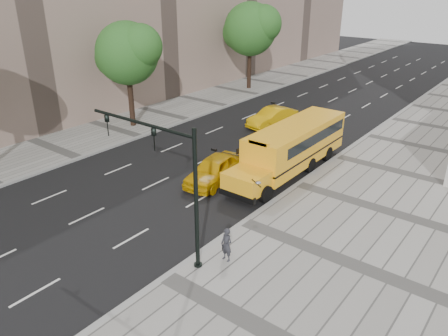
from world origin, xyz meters
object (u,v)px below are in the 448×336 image
Objects in this scene: traffic_signal at (170,174)px; school_bus at (294,144)px; taxi_near at (214,170)px; pedestrian at (227,245)px; tree_c at (251,29)px; taxi_far at (272,117)px; tree_b at (128,53)px.

school_bus is at bearing 93.36° from traffic_signal.
pedestrian is at bearing -54.84° from taxi_near.
school_bus is 11.08m from pedestrian.
tree_c reaches higher than taxi_near.
taxi_far is (-5.83, 6.84, -0.98)m from school_bus.
tree_c is (0.01, 16.96, 0.42)m from tree_b.
traffic_signal reaches higher than taxi_near.
taxi_near is (-2.84, -4.57, -0.94)m from school_bus.
taxi_near is 8.66m from traffic_signal.
tree_b is 16.96m from tree_c.
taxi_far is (-3.00, 11.41, -0.03)m from taxi_near.
tree_b is 12.76m from taxi_far.
traffic_signal is at bearing -36.10° from tree_b.
tree_c is 1.45× the size of traffic_signal.
tree_b is 1.77× the size of taxi_near.
tree_b is 13.82m from taxi_near.
tree_b reaches higher than traffic_signal.
tree_c is at bearing 112.11° from taxi_near.
tree_b reaches higher than school_bus.
school_bus reaches higher than pedestrian.
traffic_signal reaches higher than pedestrian.
taxi_near is 11.80m from taxi_far.
pedestrian is (2.81, -10.68, -0.83)m from school_bus.
traffic_signal reaches higher than school_bus.
pedestrian is at bearing -75.24° from school_bus.
traffic_signal is at bearing -60.03° from taxi_far.
school_bus is at bearing 110.28° from pedestrian.
tree_b is at bearing -90.04° from tree_c.
tree_b is at bearing -130.79° from taxi_far.
school_bus is at bearing -48.04° from tree_c.
taxi_near is 8.33m from pedestrian.
school_bus is at bearing 50.55° from taxi_near.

